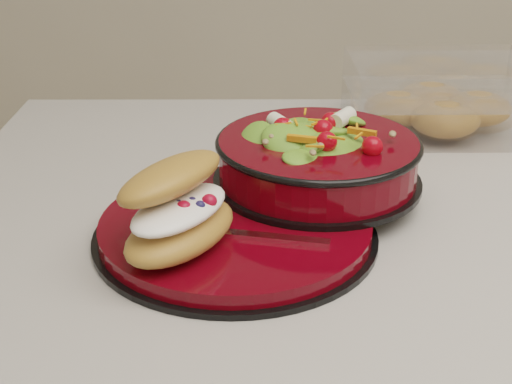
{
  "coord_description": "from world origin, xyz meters",
  "views": [
    {
      "loc": [
        -0.28,
        -0.67,
        1.24
      ],
      "look_at": [
        -0.27,
        -0.04,
        0.94
      ],
      "focal_mm": 50.0,
      "sensor_mm": 36.0,
      "label": 1
    }
  ],
  "objects_px": {
    "dinner_plate": "(236,229)",
    "fork": "(242,234)",
    "pastry_box": "(438,99)",
    "salad_bowl": "(318,153)",
    "croissant": "(180,208)"
  },
  "relations": [
    {
      "from": "dinner_plate",
      "to": "fork",
      "type": "xyz_separation_m",
      "value": [
        0.01,
        -0.03,
        0.01
      ]
    },
    {
      "from": "dinner_plate",
      "to": "pastry_box",
      "type": "height_order",
      "value": "pastry_box"
    },
    {
      "from": "fork",
      "to": "dinner_plate",
      "type": "bearing_deg",
      "value": 22.31
    },
    {
      "from": "dinner_plate",
      "to": "salad_bowl",
      "type": "distance_m",
      "value": 0.13
    },
    {
      "from": "salad_bowl",
      "to": "pastry_box",
      "type": "xyz_separation_m",
      "value": [
        0.18,
        0.22,
        -0.01
      ]
    },
    {
      "from": "salad_bowl",
      "to": "fork",
      "type": "distance_m",
      "value": 0.15
    },
    {
      "from": "salad_bowl",
      "to": "pastry_box",
      "type": "relative_size",
      "value": 0.93
    },
    {
      "from": "fork",
      "to": "salad_bowl",
      "type": "bearing_deg",
      "value": -21.63
    },
    {
      "from": "salad_bowl",
      "to": "croissant",
      "type": "bearing_deg",
      "value": -134.29
    },
    {
      "from": "dinner_plate",
      "to": "fork",
      "type": "height_order",
      "value": "fork"
    },
    {
      "from": "fork",
      "to": "pastry_box",
      "type": "distance_m",
      "value": 0.42
    },
    {
      "from": "croissant",
      "to": "fork",
      "type": "distance_m",
      "value": 0.07
    },
    {
      "from": "dinner_plate",
      "to": "croissant",
      "type": "relative_size",
      "value": 1.71
    },
    {
      "from": "salad_bowl",
      "to": "pastry_box",
      "type": "bearing_deg",
      "value": 50.69
    },
    {
      "from": "croissant",
      "to": "salad_bowl",
      "type": "bearing_deg",
      "value": -12.33
    }
  ]
}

